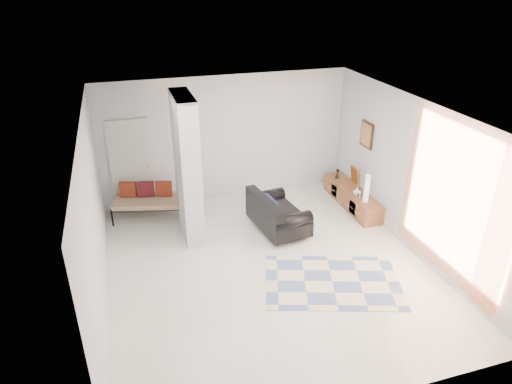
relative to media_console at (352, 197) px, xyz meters
name	(u,v)px	position (x,y,z in m)	size (l,w,h in m)	color
floor	(269,267)	(-2.52, -1.70, -0.20)	(6.00, 6.00, 0.00)	beige
ceiling	(271,114)	(-2.52, -1.70, 2.60)	(6.00, 6.00, 0.00)	white
wall_back	(226,139)	(-2.52, 1.30, 1.20)	(6.00, 6.00, 0.00)	silver
wall_front	(358,316)	(-2.52, -4.70, 1.20)	(6.00, 6.00, 0.00)	silver
wall_left	(94,221)	(-5.27, -1.70, 1.20)	(6.00, 6.00, 0.00)	silver
wall_right	(414,177)	(0.23, -1.70, 1.20)	(6.00, 6.00, 0.00)	silver
partition_column	(187,168)	(-3.62, -0.10, 1.20)	(0.35, 1.20, 2.80)	silver
hallway_door	(131,166)	(-4.62, 1.26, 0.82)	(0.85, 0.06, 2.04)	silver
curtain	(453,203)	(0.15, -2.85, 1.25)	(2.55, 2.55, 0.00)	orange
wall_art	(367,135)	(0.20, 0.00, 1.45)	(0.04, 0.45, 0.55)	#3F2211
media_console	(352,197)	(0.00, 0.00, 0.00)	(0.45, 1.97, 0.80)	brown
loveseat	(276,214)	(-1.98, -0.51, 0.16)	(1.01, 1.51, 0.76)	silver
daybed	(151,199)	(-4.30, 0.78, 0.22)	(1.73, 1.04, 0.77)	black
area_rug	(332,281)	(-1.62, -2.41, -0.20)	(2.25, 1.50, 0.01)	beige
cylinder_lamp	(367,188)	(-0.02, -0.59, 0.50)	(0.11, 0.11, 0.60)	white
bronze_figurine	(337,173)	(-0.05, 0.67, 0.31)	(0.11, 0.11, 0.22)	black
vase	(357,191)	(-0.05, -0.28, 0.29)	(0.17, 0.17, 0.18)	white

